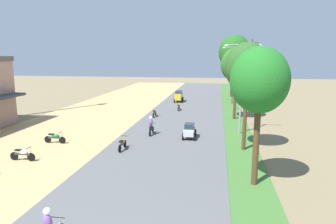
% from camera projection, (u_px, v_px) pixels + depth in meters
% --- Properties ---
extents(parked_motorbike_second, '(1.80, 0.54, 0.94)m').
position_uv_depth(parked_motorbike_second, '(23.00, 154.00, 20.22)').
color(parked_motorbike_second, black).
rests_on(parked_motorbike_second, dirt_shoulder).
extents(parked_motorbike_third, '(1.80, 0.54, 0.94)m').
position_uv_depth(parked_motorbike_third, '(55.00, 137.00, 24.27)').
color(parked_motorbike_third, black).
rests_on(parked_motorbike_third, dirt_shoulder).
extents(median_tree_nearest, '(3.02, 3.02, 7.38)m').
position_uv_depth(median_tree_nearest, '(260.00, 81.00, 15.60)').
color(median_tree_nearest, '#4C351E').
rests_on(median_tree_nearest, median_strip).
extents(median_tree_second, '(3.18, 3.18, 7.86)m').
position_uv_depth(median_tree_second, '(247.00, 67.00, 21.63)').
color(median_tree_second, '#4C351E').
rests_on(median_tree_second, median_strip).
extents(median_tree_third, '(3.29, 3.29, 7.77)m').
position_uv_depth(median_tree_third, '(236.00, 65.00, 32.70)').
color(median_tree_third, '#4C351E').
rests_on(median_tree_third, median_strip).
extents(median_tree_fourth, '(4.45, 4.45, 9.80)m').
position_uv_depth(median_tree_fourth, '(235.00, 52.00, 43.15)').
color(median_tree_fourth, '#4C351E').
rests_on(median_tree_fourth, median_strip).
extents(median_tree_fifth, '(2.86, 2.86, 6.29)m').
position_uv_depth(median_tree_fifth, '(232.00, 68.00, 51.07)').
color(median_tree_fifth, '#4C351E').
rests_on(median_tree_fifth, median_strip).
extents(streetlamp_near, '(3.16, 0.20, 7.97)m').
position_uv_depth(streetlamp_near, '(241.00, 82.00, 26.63)').
color(streetlamp_near, gray).
rests_on(streetlamp_near, median_strip).
extents(streetlamp_mid, '(3.16, 0.20, 8.07)m').
position_uv_depth(streetlamp_mid, '(235.00, 74.00, 38.52)').
color(streetlamp_mid, gray).
rests_on(streetlamp_mid, median_strip).
extents(streetlamp_far, '(3.16, 0.20, 7.93)m').
position_uv_depth(streetlamp_far, '(229.00, 68.00, 59.27)').
color(streetlamp_far, gray).
rests_on(streetlamp_far, median_strip).
extents(utility_pole_near, '(1.80, 0.20, 9.30)m').
position_uv_depth(utility_pole_near, '(251.00, 70.00, 44.85)').
color(utility_pole_near, brown).
rests_on(utility_pole_near, ground).
extents(car_hatchback_silver, '(1.04, 2.00, 1.23)m').
position_uv_depth(car_hatchback_silver, '(189.00, 130.00, 25.72)').
color(car_hatchback_silver, '#B7BCC1').
rests_on(car_hatchback_silver, road_strip).
extents(car_van_yellow, '(1.19, 2.41, 1.67)m').
position_uv_depth(car_van_yellow, '(179.00, 96.00, 45.80)').
color(car_van_yellow, gold).
rests_on(car_van_yellow, road_strip).
extents(motorbike_ahead_second, '(0.54, 1.80, 0.94)m').
position_uv_depth(motorbike_ahead_second, '(122.00, 143.00, 22.57)').
color(motorbike_ahead_second, black).
rests_on(motorbike_ahead_second, road_strip).
extents(motorbike_ahead_third, '(0.54, 1.80, 1.66)m').
position_uv_depth(motorbike_ahead_third, '(151.00, 126.00, 26.82)').
color(motorbike_ahead_third, black).
rests_on(motorbike_ahead_third, road_strip).
extents(motorbike_ahead_fourth, '(0.54, 1.80, 0.94)m').
position_uv_depth(motorbike_ahead_fourth, '(155.00, 112.00, 34.78)').
color(motorbike_ahead_fourth, black).
rests_on(motorbike_ahead_fourth, road_strip).
extents(motorbike_ahead_fifth, '(0.54, 1.80, 0.94)m').
position_uv_depth(motorbike_ahead_fifth, '(179.00, 106.00, 38.80)').
color(motorbike_ahead_fifth, black).
rests_on(motorbike_ahead_fifth, road_strip).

